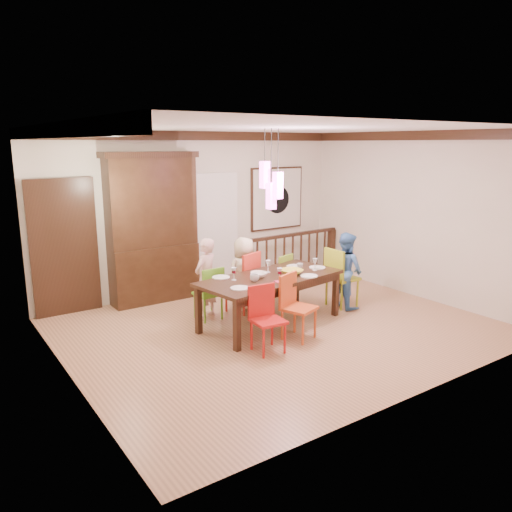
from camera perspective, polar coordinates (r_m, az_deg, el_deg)
floor at (r=7.54m, az=2.58°, el=-8.14°), size 6.00×6.00×0.00m
ceiling at (r=7.05m, az=2.82°, el=14.45°), size 6.00×6.00×0.00m
wall_back at (r=9.25m, az=-6.74°, el=4.97°), size 6.00×0.00×6.00m
wall_left at (r=5.88m, az=-21.28°, el=-0.29°), size 0.00×5.00×5.00m
wall_right at (r=9.26m, az=17.70°, el=4.47°), size 0.00×5.00×5.00m
crown_molding at (r=7.05m, az=2.81°, el=13.80°), size 6.00×5.00×0.16m
panel_door at (r=8.44m, az=-21.05°, el=0.69°), size 1.04×0.07×2.24m
white_doorway at (r=9.45m, az=-4.70°, el=2.72°), size 0.97×0.05×2.22m
painting at (r=10.16m, az=2.41°, el=6.59°), size 1.25×0.06×1.25m
pendant_cluster at (r=7.22m, az=1.75°, el=8.12°), size 0.27×0.21×1.14m
dining_table at (r=7.47m, az=1.67°, el=-2.92°), size 2.35×1.32×0.75m
chair_far_left at (r=7.78m, az=-5.52°, el=-3.78°), size 0.39×0.39×0.84m
chair_far_mid at (r=8.09m, az=-1.65°, el=-2.45°), size 0.57×0.57×0.99m
chair_far_right at (r=8.56m, az=2.44°, el=-2.14°), size 0.48×0.48×0.85m
chair_near_left at (r=6.54m, az=1.39°, el=-6.80°), size 0.43×0.43×0.87m
chair_near_mid at (r=6.98m, az=4.95°, el=-5.35°), size 0.53×0.53×0.92m
chair_end_right at (r=8.47m, az=9.87°, el=-1.92°), size 0.45×0.45×1.00m
china_hutch at (r=8.68m, az=-11.74°, el=3.15°), size 1.62×0.46×2.56m
balustrade at (r=9.95m, az=4.21°, el=0.02°), size 2.29×0.19×0.96m
person_far_left at (r=7.82m, az=-5.76°, el=-2.55°), size 0.55×0.48×1.27m
person_far_mid at (r=8.14m, az=-1.38°, el=-2.06°), size 0.61×0.40×1.22m
person_end_right at (r=8.41m, az=10.24°, el=-1.60°), size 0.51×0.64×1.27m
serving_bowl at (r=7.56m, az=4.06°, el=-1.82°), size 0.33×0.33×0.08m
small_bowl at (r=7.37m, az=0.30°, el=-2.22°), size 0.26×0.26×0.07m
cup_left at (r=7.17m, az=-0.17°, el=-2.51°), size 0.17×0.17×0.10m
cup_right at (r=7.89m, az=5.03°, el=-1.17°), size 0.13×0.13×0.09m
plate_far_left at (r=7.38m, az=-4.04°, el=-2.44°), size 0.26×0.26×0.01m
plate_far_mid at (r=7.63m, az=0.34°, el=-1.91°), size 0.26×0.26×0.01m
plate_far_right at (r=8.04m, az=4.43°, el=-1.18°), size 0.26×0.26×0.01m
plate_near_left at (r=6.83m, az=-1.84°, el=-3.69°), size 0.26×0.26×0.01m
plate_near_mid at (r=7.48m, az=6.07°, el=-2.28°), size 0.26×0.26×0.01m
plate_end_right at (r=8.00m, az=7.02°, el=-1.32°), size 0.26×0.26×0.01m
wine_glass_a at (r=7.22m, az=-2.54°, el=-2.06°), size 0.08×0.08×0.19m
wine_glass_b at (r=7.65m, az=1.38°, el=-1.19°), size 0.08×0.08×0.19m
wine_glass_c at (r=7.19m, az=2.72°, el=-2.12°), size 0.08×0.08×0.19m
wine_glass_d at (r=7.82m, az=6.75°, el=-0.97°), size 0.08×0.08×0.19m
napkin at (r=7.16m, az=2.94°, el=-2.91°), size 0.18×0.14×0.01m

